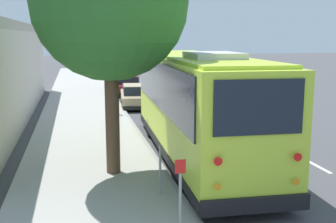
{
  "coord_description": "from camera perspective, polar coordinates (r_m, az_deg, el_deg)",
  "views": [
    {
      "loc": [
        -13.48,
        4.32,
        4.03
      ],
      "look_at": [
        1.39,
        1.06,
        1.3
      ],
      "focal_mm": 45.0,
      "sensor_mm": 36.0,
      "label": 1
    }
  ],
  "objects": [
    {
      "name": "curb_strip",
      "position": [
        14.25,
        -2.02,
        -5.95
      ],
      "size": [
        80.0,
        0.14,
        0.15
      ],
      "primitive_type": "cube",
      "color": "gray",
      "rests_on": "ground"
    },
    {
      "name": "shuttle_bus",
      "position": [
        13.96,
        3.84,
        1.48
      ],
      "size": [
        10.87,
        2.88,
        3.58
      ],
      "rotation": [
        0.0,
        0.0,
        -0.04
      ],
      "color": "#BCDB38",
      "rests_on": "ground"
    },
    {
      "name": "parked_sedan_maroon",
      "position": [
        30.05,
        -5.59,
        3.55
      ],
      "size": [
        4.53,
        1.99,
        1.28
      ],
      "rotation": [
        0.0,
        0.0,
        -0.05
      ],
      "color": "maroon",
      "rests_on": "ground"
    },
    {
      "name": "sign_post_far",
      "position": [
        10.5,
        -1.08,
        -7.85
      ],
      "size": [
        0.06,
        0.06,
        1.26
      ],
      "color": "gray",
      "rests_on": "sidewalk_slab"
    },
    {
      "name": "sidewalk_slab",
      "position": [
        14.05,
        -10.75,
        -6.37
      ],
      "size": [
        80.0,
        4.17,
        0.15
      ],
      "primitive_type": "cube",
      "color": "#A3A099",
      "rests_on": "ground"
    },
    {
      "name": "ground_plane",
      "position": [
        14.71,
        5.21,
        -5.77
      ],
      "size": [
        160.0,
        160.0,
        0.0
      ],
      "primitive_type": "plane",
      "color": "#474749"
    },
    {
      "name": "fire_hydrant",
      "position": [
        21.28,
        -6.96,
        0.69
      ],
      "size": [
        0.22,
        0.22,
        0.81
      ],
      "color": "#99999E",
      "rests_on": "sidewalk_slab"
    },
    {
      "name": "lane_stripe_mid",
      "position": [
        14.51,
        18.64,
        -6.49
      ],
      "size": [
        2.4,
        0.14,
        0.01
      ],
      "primitive_type": "cube",
      "color": "silver",
      "rests_on": "ground"
    },
    {
      "name": "sign_post_near",
      "position": [
        8.57,
        1.67,
        -11.14
      ],
      "size": [
        0.06,
        0.22,
        1.48
      ],
      "color": "gray",
      "rests_on": "sidewalk_slab"
    },
    {
      "name": "lane_stripe_ahead",
      "position": [
        19.72,
        9.7,
        -1.76
      ],
      "size": [
        2.4,
        0.14,
        0.01
      ],
      "primitive_type": "cube",
      "color": "silver",
      "rests_on": "ground"
    },
    {
      "name": "parked_sedan_tan",
      "position": [
        24.56,
        -4.43,
        2.07
      ],
      "size": [
        4.53,
        1.97,
        1.27
      ],
      "rotation": [
        0.0,
        0.0,
        -0.08
      ],
      "color": "tan",
      "rests_on": "ground"
    }
  ]
}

